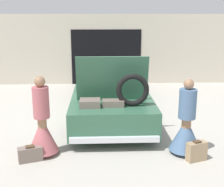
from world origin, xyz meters
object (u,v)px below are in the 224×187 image
Objects in this scene: car at (110,93)px; person_left at (42,128)px; suitcase_beside_right_person at (197,151)px; suitcase_beside_left_person at (30,154)px; person_right at (186,128)px.

car is 3.20× the size of person_left.
suitcase_beside_right_person is at bearing -62.76° from car.
suitcase_beside_right_person is (3.28, -0.12, 0.05)m from suitcase_beside_left_person.
person_right is (1.47, -2.74, -0.03)m from car.
person_right is 0.53m from suitcase_beside_right_person.
person_left is (-1.47, -2.69, -0.00)m from car.
suitcase_beside_right_person is at bearing -2.16° from suitcase_beside_left_person.
person_right is 3.18m from suitcase_beside_left_person.
car is at bearing 117.24° from suitcase_beside_right_person.
person_right is at bearing 103.01° from person_left.
car is 3.51m from suitcase_beside_right_person.
suitcase_beside_left_person is 1.15× the size of suitcase_beside_right_person.
person_right is 3.12× the size of suitcase_beside_left_person.
car is 3.07m from person_left.
person_right is 3.58× the size of suitcase_beside_right_person.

